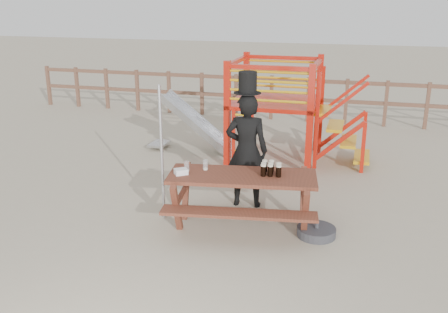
% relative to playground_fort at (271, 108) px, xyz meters
% --- Properties ---
extents(ground, '(60.00, 60.00, 0.00)m').
position_rel_playground_fort_xyz_m(ground, '(-0.12, -3.58, -1.07)').
color(ground, tan).
rests_on(ground, ground).
extents(back_fence, '(15.09, 0.09, 1.20)m').
position_rel_playground_fort_xyz_m(back_fence, '(-0.12, 3.42, -0.34)').
color(back_fence, brown).
rests_on(back_fence, ground).
extents(playground_fort, '(4.71, 1.84, 2.10)m').
position_rel_playground_fort_xyz_m(playground_fort, '(0.00, 0.00, 0.00)').
color(playground_fort, red).
rests_on(playground_fort, ground).
extents(picnic_table, '(2.32, 1.77, 0.82)m').
position_rel_playground_fort_xyz_m(picnic_table, '(0.21, -3.37, -0.55)').
color(picnic_table, brown).
rests_on(picnic_table, ground).
extents(man_with_hat, '(0.72, 0.51, 2.18)m').
position_rel_playground_fort_xyz_m(man_with_hat, '(0.08, -2.55, -0.10)').
color(man_with_hat, black).
rests_on(man_with_hat, ground).
extents(metal_pole, '(0.05, 0.05, 2.06)m').
position_rel_playground_fort_xyz_m(metal_pole, '(-1.02, -3.37, -0.04)').
color(metal_pole, '#B2B2B7').
rests_on(metal_pole, ground).
extents(parasol_base, '(0.55, 0.55, 0.23)m').
position_rel_playground_fort_xyz_m(parasol_base, '(1.31, -3.37, -1.01)').
color(parasol_base, '#343438').
rests_on(parasol_base, ground).
extents(paper_bag, '(0.23, 0.22, 0.08)m').
position_rel_playground_fort_xyz_m(paper_bag, '(-0.64, -3.58, -0.21)').
color(paper_bag, white).
rests_on(paper_bag, picnic_table).
extents(stout_pints, '(0.31, 0.30, 0.17)m').
position_rel_playground_fort_xyz_m(stout_pints, '(0.59, -3.24, -0.17)').
color(stout_pints, black).
rests_on(stout_pints, picnic_table).
extents(empty_glasses, '(0.32, 0.21, 0.15)m').
position_rel_playground_fort_xyz_m(empty_glasses, '(-0.49, -3.37, -0.18)').
color(empty_glasses, silver).
rests_on(empty_glasses, picnic_table).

